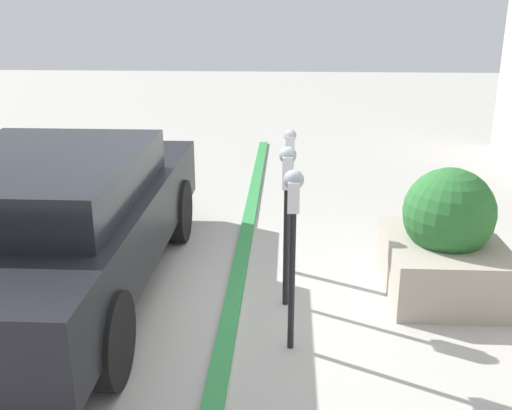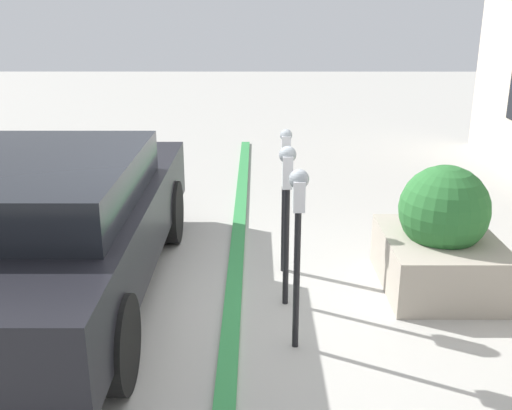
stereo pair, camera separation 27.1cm
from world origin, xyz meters
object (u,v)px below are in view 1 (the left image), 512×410
at_px(parking_meter_second, 287,189).
at_px(planter_box, 446,242).
at_px(parking_meter_nearest, 293,217).
at_px(parked_car_front, 52,219).
at_px(parking_meter_middle, 289,185).

bearing_deg(parking_meter_second, planter_box, -77.13).
relative_size(parking_meter_nearest, parked_car_front, 0.33).
bearing_deg(planter_box, parked_car_front, 94.30).
distance_m(parking_meter_nearest, parking_meter_second, 0.75).
distance_m(parking_meter_second, planter_box, 1.68).
bearing_deg(parking_meter_nearest, parking_meter_middle, 1.12).
bearing_deg(parked_car_front, parking_meter_nearest, -109.89).
height_order(parking_meter_nearest, planter_box, parking_meter_nearest).
bearing_deg(planter_box, parking_meter_nearest, 126.57).
relative_size(parking_meter_second, planter_box, 1.14).
xyz_separation_m(parking_meter_nearest, parked_car_front, (0.82, 2.24, -0.36)).
relative_size(parking_meter_nearest, planter_box, 1.14).
xyz_separation_m(parking_meter_second, parked_car_front, (0.07, 2.19, -0.35)).
distance_m(parking_meter_nearest, planter_box, 1.95).
distance_m(parking_meter_nearest, parking_meter_middle, 1.49).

